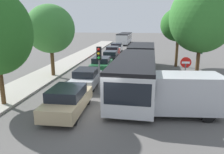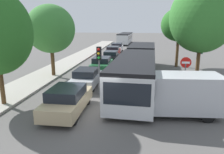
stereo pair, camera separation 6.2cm
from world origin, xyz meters
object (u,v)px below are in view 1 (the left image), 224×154
object	(u,v)px
queued_car_silver	(86,78)
white_van	(177,94)
no_entry_sign	(185,71)
articulated_bus	(139,64)
tree_left_mid	(51,30)
queued_car_black	(111,56)
queued_car_red	(113,51)
queued_car_tan	(68,100)
queued_car_white	(116,47)
traffic_light	(99,60)
tree_right_mid	(179,25)
tree_right_near	(201,19)
direction_sign_post	(199,56)
queued_car_green	(101,64)
city_bus_rear	(125,38)

from	to	relation	value
queued_car_silver	white_van	xyz separation A→B (m)	(6.25, -4.71, 0.51)
white_van	no_entry_sign	bearing A→B (deg)	-111.93
articulated_bus	tree_left_mid	xyz separation A→B (m)	(-8.04, 0.53, 2.80)
queued_car_black	queued_car_red	world-z (taller)	queued_car_red
queued_car_tan	tree_left_mid	size ratio (longest dim) A/B	0.67
queued_car_white	traffic_light	distance (m)	23.79
queued_car_tan	tree_right_mid	world-z (taller)	tree_right_mid
tree_left_mid	tree_right_mid	distance (m)	13.91
articulated_bus	traffic_light	world-z (taller)	traffic_light
queued_car_tan	queued_car_black	bearing A→B (deg)	-0.60
queued_car_silver	tree_right_near	bearing A→B (deg)	-89.41
direction_sign_post	queued_car_white	bearing A→B (deg)	-69.99
queued_car_tan	tree_right_mid	xyz separation A→B (m)	(8.05, 14.72, 3.96)
queued_car_silver	queued_car_red	world-z (taller)	queued_car_red
queued_car_green	no_entry_sign	world-z (taller)	no_entry_sign
queued_car_white	tree_right_mid	distance (m)	15.54
traffic_light	tree_right_near	xyz separation A→B (m)	(6.94, 1.92, 2.70)
queued_car_tan	queued_car_red	distance (m)	21.52
tree_right_mid	white_van	bearing A→B (deg)	-98.24
queued_car_silver	queued_car_white	world-z (taller)	queued_car_white
queued_car_tan	traffic_light	size ratio (longest dim) A/B	1.30
queued_car_white	queued_car_black	bearing A→B (deg)	-178.07
traffic_light	tree_left_mid	bearing A→B (deg)	-133.64
white_van	no_entry_sign	distance (m)	3.05
no_entry_sign	queued_car_silver	bearing A→B (deg)	-104.63
white_van	tree_right_mid	xyz separation A→B (m)	(2.05, 14.17, 3.50)
queued_car_tan	tree_right_near	size ratio (longest dim) A/B	0.57
queued_car_tan	queued_car_black	distance (m)	16.72
queued_car_white	white_van	world-z (taller)	white_van
queued_car_silver	tree_right_near	size ratio (longest dim) A/B	0.54
queued_car_green	direction_sign_post	distance (m)	10.18
queued_car_red	tree_right_near	xyz separation A→B (m)	(8.36, -16.11, 4.43)
tree_left_mid	tree_right_near	size ratio (longest dim) A/B	0.85
no_entry_sign	tree_right_near	size ratio (longest dim) A/B	0.36
queued_car_red	tree_right_mid	bearing A→B (deg)	-129.59
queued_car_green	tree_left_mid	bearing A→B (deg)	125.27
no_entry_sign	direction_sign_post	world-z (taller)	direction_sign_post
city_bus_rear	queued_car_red	world-z (taller)	city_bus_rear
queued_car_black	tree_right_near	distance (m)	14.57
queued_car_green	traffic_light	world-z (taller)	traffic_light
white_van	queued_car_black	bearing A→B (deg)	-74.31
queued_car_red	traffic_light	distance (m)	18.18
queued_car_black	tree_left_mid	xyz separation A→B (m)	(-4.30, -8.48, 3.59)
city_bus_rear	queued_car_tan	bearing A→B (deg)	-177.96
tree_right_mid	no_entry_sign	bearing A→B (deg)	-95.84
traffic_light	tree_right_near	distance (m)	7.69
queued_car_white	no_entry_sign	world-z (taller)	no_entry_sign
queued_car_tan	queued_car_black	world-z (taller)	queued_car_tan
tree_right_near	tree_right_mid	world-z (taller)	tree_right_near
queued_car_white	no_entry_sign	xyz separation A→B (m)	(7.26, -23.76, 1.12)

